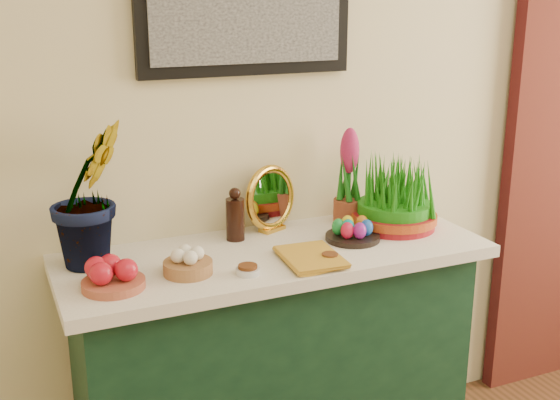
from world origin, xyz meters
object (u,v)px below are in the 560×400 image
(wheatgrass_sabzeh, at_px, (395,198))
(sideboard, at_px, (274,374))
(book, at_px, (285,260))
(mirror, at_px, (270,199))
(hyacinth_green, at_px, (88,171))

(wheatgrass_sabzeh, bearing_deg, sideboard, -176.19)
(wheatgrass_sabzeh, bearing_deg, book, -160.77)
(mirror, relative_size, wheatgrass_sabzeh, 0.77)
(mirror, bearing_deg, hyacinth_green, -172.44)
(mirror, bearing_deg, book, -105.66)
(sideboard, height_order, wheatgrass_sabzeh, wheatgrass_sabzeh)
(book, bearing_deg, hyacinth_green, 159.49)
(wheatgrass_sabzeh, bearing_deg, hyacinth_green, 176.22)
(sideboard, bearing_deg, book, -100.27)
(book, xyz_separation_m, wheatgrass_sabzeh, (0.51, 0.18, 0.09))
(hyacinth_green, distance_m, mirror, 0.66)
(mirror, xyz_separation_m, book, (-0.09, -0.33, -0.10))
(book, height_order, wheatgrass_sabzeh, wheatgrass_sabzeh)
(mirror, height_order, wheatgrass_sabzeh, wheatgrass_sabzeh)
(hyacinth_green, bearing_deg, sideboard, -35.37)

